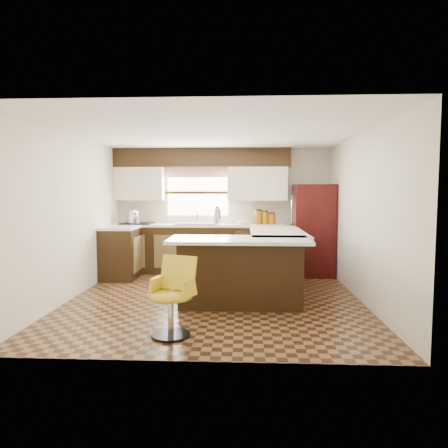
# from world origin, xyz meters

# --- Properties ---
(floor) EXTENTS (4.40, 4.40, 0.00)m
(floor) POSITION_xyz_m (0.00, 0.00, 0.00)
(floor) COLOR #49301A
(floor) RESTS_ON ground
(ceiling) EXTENTS (4.40, 4.40, 0.00)m
(ceiling) POSITION_xyz_m (0.00, 0.00, 2.40)
(ceiling) COLOR silver
(ceiling) RESTS_ON wall_back
(wall_back) EXTENTS (4.40, 0.00, 4.40)m
(wall_back) POSITION_xyz_m (0.00, 2.20, 1.20)
(wall_back) COLOR beige
(wall_back) RESTS_ON floor
(wall_front) EXTENTS (4.40, 0.00, 4.40)m
(wall_front) POSITION_xyz_m (0.00, -2.20, 1.20)
(wall_front) COLOR beige
(wall_front) RESTS_ON floor
(wall_left) EXTENTS (0.00, 4.40, 4.40)m
(wall_left) POSITION_xyz_m (-2.10, 0.00, 1.20)
(wall_left) COLOR beige
(wall_left) RESTS_ON floor
(wall_right) EXTENTS (0.00, 4.40, 4.40)m
(wall_right) POSITION_xyz_m (2.10, 0.00, 1.20)
(wall_right) COLOR beige
(wall_right) RESTS_ON floor
(base_cab_back) EXTENTS (3.30, 0.60, 0.90)m
(base_cab_back) POSITION_xyz_m (-0.45, 1.90, 0.45)
(base_cab_back) COLOR black
(base_cab_back) RESTS_ON floor
(base_cab_left) EXTENTS (0.60, 0.70, 0.90)m
(base_cab_left) POSITION_xyz_m (-1.80, 1.25, 0.45)
(base_cab_left) COLOR black
(base_cab_left) RESTS_ON floor
(counter_back) EXTENTS (3.30, 0.60, 0.04)m
(counter_back) POSITION_xyz_m (-0.45, 1.90, 0.92)
(counter_back) COLOR silver
(counter_back) RESTS_ON base_cab_back
(counter_left) EXTENTS (0.60, 0.70, 0.04)m
(counter_left) POSITION_xyz_m (-1.80, 1.25, 0.92)
(counter_left) COLOR silver
(counter_left) RESTS_ON base_cab_left
(soffit) EXTENTS (3.40, 0.35, 0.36)m
(soffit) POSITION_xyz_m (-0.40, 2.03, 2.22)
(soffit) COLOR black
(soffit) RESTS_ON wall_back
(upper_cab_left) EXTENTS (0.94, 0.35, 0.64)m
(upper_cab_left) POSITION_xyz_m (-1.62, 2.03, 1.72)
(upper_cab_left) COLOR beige
(upper_cab_left) RESTS_ON wall_back
(upper_cab_right) EXTENTS (1.14, 0.35, 0.64)m
(upper_cab_right) POSITION_xyz_m (0.68, 2.03, 1.72)
(upper_cab_right) COLOR beige
(upper_cab_right) RESTS_ON wall_back
(window_pane) EXTENTS (1.20, 0.02, 0.90)m
(window_pane) POSITION_xyz_m (-0.50, 2.18, 1.55)
(window_pane) COLOR white
(window_pane) RESTS_ON wall_back
(valance) EXTENTS (1.30, 0.06, 0.18)m
(valance) POSITION_xyz_m (-0.50, 2.14, 1.94)
(valance) COLOR #D19B93
(valance) RESTS_ON wall_back
(sink) EXTENTS (0.75, 0.45, 0.03)m
(sink) POSITION_xyz_m (-0.50, 1.88, 0.96)
(sink) COLOR #B2B2B7
(sink) RESTS_ON counter_back
(dishwasher) EXTENTS (0.58, 0.03, 0.78)m
(dishwasher) POSITION_xyz_m (0.55, 1.61, 0.43)
(dishwasher) COLOR black
(dishwasher) RESTS_ON floor
(cooktop) EXTENTS (0.58, 0.50, 0.02)m
(cooktop) POSITION_xyz_m (-1.65, 1.88, 0.96)
(cooktop) COLOR black
(cooktop) RESTS_ON counter_back
(peninsula_long) EXTENTS (0.60, 1.95, 0.90)m
(peninsula_long) POSITION_xyz_m (0.90, 0.62, 0.45)
(peninsula_long) COLOR black
(peninsula_long) RESTS_ON floor
(peninsula_return) EXTENTS (1.65, 0.60, 0.90)m
(peninsula_return) POSITION_xyz_m (0.38, -0.35, 0.45)
(peninsula_return) COLOR black
(peninsula_return) RESTS_ON floor
(counter_pen_long) EXTENTS (0.84, 1.95, 0.04)m
(counter_pen_long) POSITION_xyz_m (0.95, 0.62, 0.92)
(counter_pen_long) COLOR silver
(counter_pen_long) RESTS_ON peninsula_long
(counter_pen_return) EXTENTS (1.89, 0.84, 0.04)m
(counter_pen_return) POSITION_xyz_m (0.35, -0.44, 0.92)
(counter_pen_return) COLOR silver
(counter_pen_return) RESTS_ON peninsula_return
(refrigerator) EXTENTS (0.73, 0.70, 1.70)m
(refrigerator) POSITION_xyz_m (1.72, 1.75, 0.85)
(refrigerator) COLOR black
(refrigerator) RESTS_ON floor
(bar_chair) EXTENTS (0.59, 0.59, 0.86)m
(bar_chair) POSITION_xyz_m (-0.37, -1.56, 0.43)
(bar_chair) COLOR gold
(bar_chair) RESTS_ON floor
(kettle) EXTENTS (0.22, 0.22, 0.30)m
(kettle) POSITION_xyz_m (-1.72, 1.88, 1.12)
(kettle) COLOR silver
(kettle) RESTS_ON cooktop
(percolator) EXTENTS (0.15, 0.15, 0.31)m
(percolator) POSITION_xyz_m (-0.09, 1.90, 1.10)
(percolator) COLOR silver
(percolator) RESTS_ON counter_back
(mixing_bowl) EXTENTS (0.29, 0.29, 0.07)m
(mixing_bowl) POSITION_xyz_m (0.40, 1.90, 0.98)
(mixing_bowl) COLOR white
(mixing_bowl) RESTS_ON counter_back
(canister_large) EXTENTS (0.14, 0.14, 0.25)m
(canister_large) POSITION_xyz_m (0.70, 1.92, 1.07)
(canister_large) COLOR #824D0C
(canister_large) RESTS_ON counter_back
(canister_med) EXTENTS (0.13, 0.13, 0.24)m
(canister_med) POSITION_xyz_m (0.83, 1.92, 1.06)
(canister_med) COLOR #824D0C
(canister_med) RESTS_ON counter_back
(canister_small) EXTENTS (0.14, 0.14, 0.20)m
(canister_small) POSITION_xyz_m (0.96, 1.92, 1.04)
(canister_small) COLOR #824D0C
(canister_small) RESTS_ON counter_back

